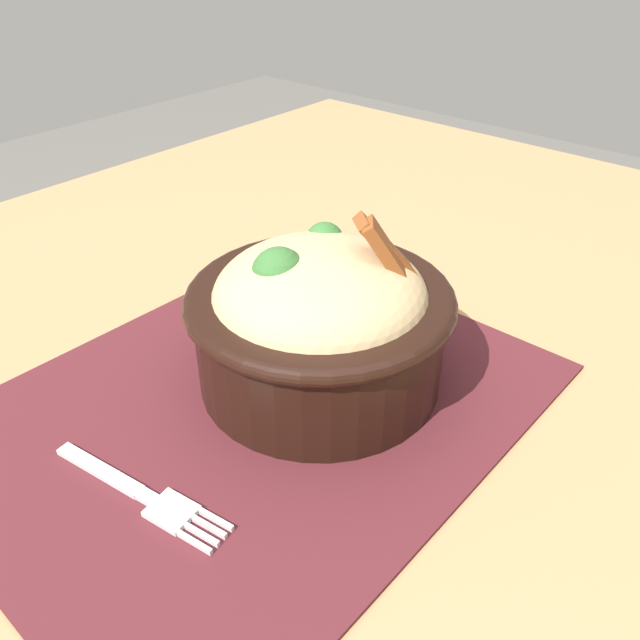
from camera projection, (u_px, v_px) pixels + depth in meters
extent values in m
cube|color=#99754C|center=(234.00, 444.00, 0.45)|extent=(1.33, 0.95, 0.04)
cylinder|color=olive|center=(332.00, 316.00, 1.26)|extent=(0.04, 0.04, 0.71)
cube|color=#47191E|center=(261.00, 407.00, 0.45)|extent=(0.39, 0.31, 0.00)
cylinder|color=black|center=(320.00, 336.00, 0.45)|extent=(0.17, 0.17, 0.07)
torus|color=black|center=(320.00, 298.00, 0.43)|extent=(0.18, 0.18, 0.01)
ellipsoid|color=tan|center=(320.00, 297.00, 0.43)|extent=(0.15, 0.15, 0.07)
sphere|color=#2F5E2B|center=(282.00, 277.00, 0.41)|extent=(0.04, 0.04, 0.04)
sphere|color=#2F5E2B|center=(281.00, 279.00, 0.41)|extent=(0.03, 0.03, 0.03)
sphere|color=#2F5E2B|center=(325.00, 242.00, 0.46)|extent=(0.03, 0.03, 0.03)
cylinder|color=orange|center=(276.00, 272.00, 0.43)|extent=(0.01, 0.04, 0.01)
cube|color=brown|center=(390.00, 258.00, 0.42)|extent=(0.04, 0.04, 0.05)
cube|color=brown|center=(388.00, 249.00, 0.42)|extent=(0.05, 0.04, 0.05)
cube|color=silver|center=(100.00, 470.00, 0.39)|extent=(0.02, 0.07, 0.00)
cube|color=silver|center=(148.00, 497.00, 0.38)|extent=(0.01, 0.01, 0.00)
cube|color=silver|center=(172.00, 511.00, 0.37)|extent=(0.03, 0.03, 0.00)
cube|color=silver|center=(194.00, 542.00, 0.35)|extent=(0.01, 0.02, 0.00)
cube|color=silver|center=(202.00, 535.00, 0.35)|extent=(0.01, 0.02, 0.00)
cube|color=silver|center=(209.00, 527.00, 0.36)|extent=(0.01, 0.02, 0.00)
cube|color=silver|center=(216.00, 520.00, 0.36)|extent=(0.01, 0.02, 0.00)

